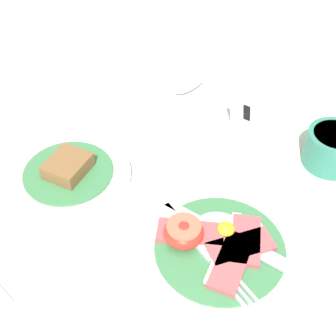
{
  "coord_description": "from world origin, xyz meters",
  "views": [
    {
      "loc": [
        0.19,
        -0.36,
        0.5
      ],
      "look_at": [
        -0.06,
        0.06,
        0.02
      ],
      "focal_mm": 50.0,
      "sensor_mm": 36.0,
      "label": 1
    }
  ],
  "objects_px": {
    "bread_plate": "(69,174)",
    "sugar_cup": "(333,147)",
    "breakfast_plate": "(217,248)",
    "teaspoon_by_saucer": "(179,92)",
    "number_card": "(252,111)"
  },
  "relations": [
    {
      "from": "breakfast_plate",
      "to": "bread_plate",
      "type": "xyz_separation_m",
      "value": [
        -0.25,
        0.01,
        -0.0
      ]
    },
    {
      "from": "breakfast_plate",
      "to": "number_card",
      "type": "bearing_deg",
      "value": 103.8
    },
    {
      "from": "bread_plate",
      "to": "teaspoon_by_saucer",
      "type": "relative_size",
      "value": 0.97
    },
    {
      "from": "sugar_cup",
      "to": "teaspoon_by_saucer",
      "type": "distance_m",
      "value": 0.29
    },
    {
      "from": "bread_plate",
      "to": "number_card",
      "type": "relative_size",
      "value": 2.51
    },
    {
      "from": "bread_plate",
      "to": "sugar_cup",
      "type": "bearing_deg",
      "value": 35.33
    },
    {
      "from": "bread_plate",
      "to": "breakfast_plate",
      "type": "bearing_deg",
      "value": -2.34
    },
    {
      "from": "breakfast_plate",
      "to": "teaspoon_by_saucer",
      "type": "relative_size",
      "value": 1.21
    },
    {
      "from": "breakfast_plate",
      "to": "number_card",
      "type": "height_order",
      "value": "number_card"
    },
    {
      "from": "breakfast_plate",
      "to": "bread_plate",
      "type": "relative_size",
      "value": 1.26
    },
    {
      "from": "sugar_cup",
      "to": "number_card",
      "type": "distance_m",
      "value": 0.14
    },
    {
      "from": "sugar_cup",
      "to": "bread_plate",
      "type": "bearing_deg",
      "value": -144.67
    },
    {
      "from": "bread_plate",
      "to": "teaspoon_by_saucer",
      "type": "bearing_deg",
      "value": 82.14
    },
    {
      "from": "breakfast_plate",
      "to": "bread_plate",
      "type": "bearing_deg",
      "value": 177.66
    },
    {
      "from": "breakfast_plate",
      "to": "number_card",
      "type": "relative_size",
      "value": 3.16
    }
  ]
}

